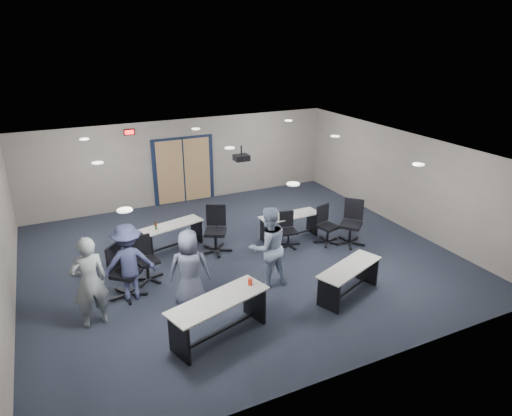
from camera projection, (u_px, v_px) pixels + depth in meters
name	position (u px, v px, depth m)	size (l,w,h in m)	color
floor	(240.00, 258.00, 11.32)	(10.00, 10.00, 0.00)	black
back_wall	(183.00, 161.00, 14.62)	(10.00, 0.04, 2.70)	gray
front_wall	(355.00, 301.00, 7.05)	(10.00, 0.04, 2.70)	gray
left_wall	(2.00, 247.00, 8.82)	(0.04, 9.00, 2.70)	gray
right_wall	(401.00, 179.00, 12.84)	(0.04, 9.00, 2.70)	gray
ceiling	(238.00, 152.00, 10.34)	(10.00, 9.00, 0.04)	white
double_door	(184.00, 171.00, 14.69)	(2.00, 0.07, 2.20)	#101A32
exit_sign	(129.00, 132.00, 13.53)	(0.32, 0.07, 0.18)	black
ceiling_projector	(241.00, 158.00, 10.99)	(0.35, 0.32, 0.37)	black
ceiling_can_lights	(234.00, 150.00, 10.56)	(6.24, 5.74, 0.02)	silver
table_front_left	(219.00, 311.00, 8.22)	(2.05, 1.18, 0.92)	#BCB8B1
table_front_right	(349.00, 276.00, 9.56)	(1.77, 1.13, 0.68)	#BCB8B1
table_back_left	(172.00, 232.00, 11.66)	(1.70, 0.93, 0.90)	#BCB8B1
table_back_right	(289.00, 222.00, 12.25)	(1.65, 0.56, 0.67)	#BCB8B1
chair_back_a	(147.00, 260.00, 10.11)	(0.65, 0.65, 1.03)	black
chair_back_b	(215.00, 230.00, 11.42)	(0.75, 0.75, 1.19)	black
chair_back_c	(289.00, 230.00, 11.76)	(0.57, 0.57, 0.91)	black
chair_back_d	(328.00, 225.00, 11.91)	(0.65, 0.65, 1.03)	black
chair_loose_left	(126.00, 272.00, 9.48)	(0.73, 0.73, 1.16)	black
chair_loose_right	(351.00, 223.00, 11.84)	(0.74, 0.74, 1.18)	black
person_gray	(89.00, 282.00, 8.44)	(0.67, 0.44, 1.83)	gray
person_plaid	(190.00, 269.00, 9.05)	(0.82, 0.53, 1.67)	#4C5168
person_lightblue	(268.00, 247.00, 9.80)	(0.89, 0.69, 1.83)	#9DB0D1
person_back	(128.00, 262.00, 9.32)	(1.08, 0.62, 1.67)	#393E67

